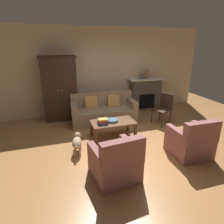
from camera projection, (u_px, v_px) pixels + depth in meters
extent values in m
plane|color=#B27A47|center=(129.00, 144.00, 4.68)|extent=(9.60, 9.60, 0.00)
cube|color=beige|center=(101.00, 71.00, 6.49)|extent=(7.20, 0.10, 2.80)
cube|color=#4C4947|center=(145.00, 95.00, 7.00)|extent=(1.10, 0.36, 1.08)
cube|color=black|center=(147.00, 101.00, 6.90)|extent=(0.60, 0.01, 0.52)
cube|color=white|center=(146.00, 79.00, 6.79)|extent=(1.26, 0.48, 0.04)
cube|color=#382319|center=(60.00, 90.00, 5.95)|extent=(1.00, 0.52, 1.89)
cube|color=#2F1E15|center=(57.00, 57.00, 5.62)|extent=(1.06, 0.55, 0.06)
sphere|color=#ADAFB5|center=(58.00, 91.00, 5.67)|extent=(0.04, 0.04, 0.04)
sphere|color=#ADAFB5|center=(62.00, 90.00, 5.71)|extent=(0.04, 0.04, 0.04)
cube|color=#937A5B|center=(104.00, 115.00, 5.91)|extent=(1.96, 0.98, 0.44)
cube|color=#937A5B|center=(102.00, 99.00, 6.07)|extent=(1.91, 0.32, 0.42)
cube|color=#937A5B|center=(74.00, 107.00, 5.60)|extent=(0.22, 0.81, 0.22)
cube|color=#937A5B|center=(132.00, 103.00, 5.99)|extent=(0.22, 0.81, 0.22)
cube|color=tan|center=(91.00, 102.00, 5.88)|extent=(0.37, 0.21, 0.37)
cube|color=tan|center=(114.00, 100.00, 6.04)|extent=(0.37, 0.21, 0.37)
cube|color=brown|center=(113.00, 123.00, 4.93)|extent=(1.10, 0.60, 0.05)
cube|color=brown|center=(96.00, 137.00, 4.62)|extent=(0.06, 0.06, 0.37)
cube|color=brown|center=(135.00, 132.00, 4.91)|extent=(0.06, 0.06, 0.37)
cube|color=brown|center=(91.00, 129.00, 5.08)|extent=(0.06, 0.06, 0.37)
cube|color=brown|center=(128.00, 124.00, 5.38)|extent=(0.06, 0.06, 0.37)
cylinder|color=slate|center=(112.00, 120.00, 4.93)|extent=(0.29, 0.29, 0.05)
cube|color=#38569E|center=(103.00, 123.00, 4.78)|extent=(0.24, 0.17, 0.05)
cube|color=#B73833|center=(103.00, 121.00, 4.76)|extent=(0.25, 0.19, 0.04)
cube|color=gold|center=(103.00, 120.00, 4.75)|extent=(0.25, 0.19, 0.04)
cylinder|color=#565B66|center=(142.00, 76.00, 6.71)|extent=(0.13, 0.13, 0.18)
cylinder|color=olive|center=(146.00, 74.00, 6.73)|extent=(0.12, 0.12, 0.32)
cube|color=#935B56|center=(114.00, 166.00, 3.50)|extent=(0.84, 0.84, 0.42)
cube|color=#935B56|center=(123.00, 153.00, 3.09)|extent=(0.77, 0.25, 0.46)
cube|color=#935B56|center=(131.00, 147.00, 3.53)|extent=(0.20, 0.71, 0.20)
cube|color=#935B56|center=(97.00, 155.00, 3.27)|extent=(0.20, 0.71, 0.20)
cube|color=#935B56|center=(189.00, 145.00, 4.21)|extent=(0.77, 0.77, 0.42)
cube|color=#935B56|center=(202.00, 133.00, 3.78)|extent=(0.76, 0.17, 0.46)
cube|color=#935B56|center=(204.00, 130.00, 4.19)|extent=(0.13, 0.70, 0.20)
cube|color=#935B56|center=(177.00, 134.00, 4.01)|extent=(0.13, 0.70, 0.20)
cube|color=#382319|center=(162.00, 110.00, 5.74)|extent=(0.57, 0.57, 0.04)
cylinder|color=#382319|center=(152.00, 117.00, 5.84)|extent=(0.04, 0.04, 0.41)
cylinder|color=#382319|center=(162.00, 120.00, 5.56)|extent=(0.04, 0.04, 0.41)
cylinder|color=#382319|center=(160.00, 114.00, 6.06)|extent=(0.04, 0.04, 0.41)
cylinder|color=#382319|center=(170.00, 117.00, 5.78)|extent=(0.04, 0.04, 0.41)
cube|color=#382319|center=(167.00, 101.00, 5.77)|extent=(0.19, 0.43, 0.45)
ellipsoid|color=tan|center=(77.00, 143.00, 4.22)|extent=(0.28, 0.43, 0.22)
sphere|color=tan|center=(77.00, 135.00, 4.43)|extent=(0.15, 0.15, 0.15)
cylinder|color=tan|center=(75.00, 148.00, 4.39)|extent=(0.06, 0.06, 0.14)
cylinder|color=tan|center=(80.00, 147.00, 4.40)|extent=(0.06, 0.06, 0.14)
cylinder|color=tan|center=(74.00, 153.00, 4.17)|extent=(0.06, 0.06, 0.14)
cylinder|color=tan|center=(80.00, 153.00, 4.18)|extent=(0.06, 0.06, 0.14)
sphere|color=tan|center=(76.00, 147.00, 4.00)|extent=(0.06, 0.06, 0.06)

